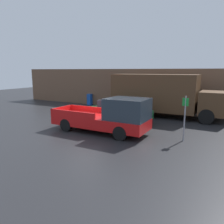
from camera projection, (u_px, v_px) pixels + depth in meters
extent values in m
plane|color=#232326|center=(85.00, 130.00, 13.29)|extent=(60.00, 60.00, 0.00)
cube|color=brown|center=(139.00, 89.00, 20.34)|extent=(28.00, 0.15, 3.69)
cube|color=red|center=(99.00, 121.00, 12.69)|extent=(5.74, 1.91, 0.60)
cube|color=#28333D|center=(127.00, 109.00, 11.69)|extent=(2.18, 1.79, 1.14)
cube|color=red|center=(90.00, 109.00, 13.99)|extent=(3.16, 0.10, 0.33)
cube|color=red|center=(72.00, 114.00, 12.44)|extent=(3.16, 0.10, 0.33)
cube|color=red|center=(62.00, 109.00, 13.94)|extent=(0.10, 1.91, 0.33)
cylinder|color=black|center=(133.00, 126.00, 12.62)|extent=(0.76, 0.26, 0.76)
cylinder|color=black|center=(120.00, 133.00, 11.18)|extent=(0.76, 0.26, 0.76)
cylinder|color=black|center=(83.00, 119.00, 14.30)|extent=(0.76, 0.26, 0.76)
cylinder|color=black|center=(66.00, 125.00, 12.86)|extent=(0.76, 0.26, 0.76)
cube|color=#1E592D|center=(117.00, 114.00, 15.08)|extent=(4.61, 1.84, 0.60)
cube|color=#28333D|center=(119.00, 105.00, 14.89)|extent=(2.54, 1.62, 0.65)
cylinder|color=black|center=(141.00, 117.00, 15.15)|extent=(0.72, 0.22, 0.72)
cylinder|color=black|center=(131.00, 122.00, 13.74)|extent=(0.72, 0.22, 0.72)
cylinder|color=black|center=(106.00, 113.00, 16.51)|extent=(0.72, 0.22, 0.72)
cylinder|color=black|center=(94.00, 117.00, 15.09)|extent=(0.72, 0.22, 0.72)
cube|color=#4C331E|center=(214.00, 103.00, 15.19)|extent=(1.87, 2.33, 1.63)
cube|color=#4C331E|center=(154.00, 92.00, 17.14)|extent=(6.47, 2.45, 2.77)
cylinder|color=black|center=(209.00, 111.00, 16.44)|extent=(1.01, 0.30, 1.01)
cylinder|color=black|center=(206.00, 117.00, 14.57)|extent=(1.01, 0.30, 1.01)
cylinder|color=black|center=(143.00, 106.00, 18.96)|extent=(1.01, 0.30, 1.01)
cylinder|color=black|center=(133.00, 110.00, 17.08)|extent=(1.01, 0.30, 1.01)
cylinder|color=gray|center=(185.00, 119.00, 10.96)|extent=(0.07, 0.07, 2.30)
cube|color=#198C33|center=(186.00, 102.00, 10.79)|extent=(0.30, 0.02, 0.40)
cube|color=#194CB2|center=(90.00, 99.00, 22.82)|extent=(0.45, 0.40, 1.12)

